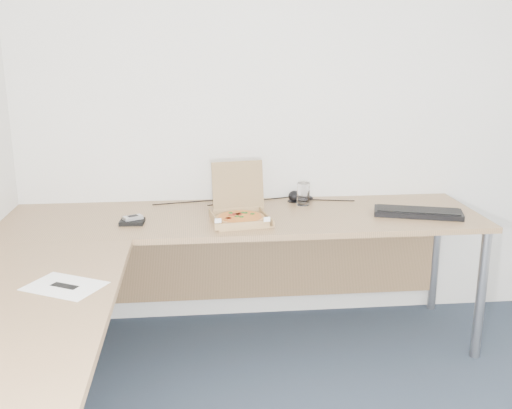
{
  "coord_description": "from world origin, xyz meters",
  "views": [
    {
      "loc": [
        -0.74,
        -1.59,
        1.6
      ],
      "look_at": [
        -0.45,
        1.28,
        0.82
      ],
      "focal_mm": 41.5,
      "sensor_mm": 36.0,
      "label": 1
    }
  ],
  "objects": [
    {
      "name": "dome_speaker",
      "position": [
        -0.19,
        1.65,
        0.76
      ],
      "size": [
        0.08,
        0.08,
        0.07
      ],
      "primitive_type": "ellipsoid",
      "color": "black",
      "rests_on": "desk"
    },
    {
      "name": "wallet",
      "position": [
        -1.07,
        1.31,
        0.74
      ],
      "size": [
        0.13,
        0.11,
        0.02
      ],
      "primitive_type": "cube",
      "rotation": [
        0.0,
        0.0,
        -0.08
      ],
      "color": "black",
      "rests_on": "desk"
    },
    {
      "name": "pizza_box",
      "position": [
        -0.53,
        1.3,
        0.76
      ],
      "size": [
        0.27,
        0.32,
        0.28
      ],
      "rotation": [
        0.0,
        0.0,
        0.15
      ],
      "color": "#A07D4F",
      "rests_on": "desk"
    },
    {
      "name": "drinking_glass",
      "position": [
        -0.15,
        1.57,
        0.79
      ],
      "size": [
        0.07,
        0.07,
        0.13
      ],
      "primitive_type": "cylinder",
      "color": "white",
      "rests_on": "desk"
    },
    {
      "name": "cable_bundle",
      "position": [
        -0.44,
        1.68,
        0.73
      ],
      "size": [
        0.56,
        0.11,
        0.01
      ],
      "primitive_type": null,
      "rotation": [
        0.0,
        0.0,
        0.14
      ],
      "color": "black",
      "rests_on": "desk"
    },
    {
      "name": "paper_sheet",
      "position": [
        -1.25,
        0.52,
        0.73
      ],
      "size": [
        0.33,
        0.3,
        0.0
      ],
      "primitive_type": "cube",
      "rotation": [
        0.0,
        0.0,
        -0.5
      ],
      "color": "white",
      "rests_on": "desk"
    },
    {
      "name": "room_shell",
      "position": [
        0.0,
        0.0,
        1.25
      ],
      "size": [
        3.5,
        3.5,
        2.5
      ],
      "primitive_type": null,
      "color": "silver",
      "rests_on": "ground"
    },
    {
      "name": "desk",
      "position": [
        -0.82,
        0.97,
        0.7
      ],
      "size": [
        2.5,
        2.2,
        0.73
      ],
      "color": "#95704A",
      "rests_on": "ground"
    },
    {
      "name": "mouse",
      "position": [
        -0.13,
        1.65,
        0.75
      ],
      "size": [
        0.11,
        0.09,
        0.03
      ],
      "primitive_type": "ellipsoid",
      "rotation": [
        0.0,
        0.0,
        -0.37
      ],
      "color": "black",
      "rests_on": "desk"
    },
    {
      "name": "keyboard",
      "position": [
        0.41,
        1.3,
        0.74
      ],
      "size": [
        0.48,
        0.29,
        0.03
      ],
      "primitive_type": "cube",
      "rotation": [
        0.0,
        0.0,
        -0.3
      ],
      "color": "black",
      "rests_on": "desk"
    },
    {
      "name": "phone",
      "position": [
        -1.07,
        1.32,
        0.76
      ],
      "size": [
        0.1,
        0.09,
        0.02
      ],
      "primitive_type": "cube",
      "rotation": [
        0.0,
        0.0,
        0.49
      ],
      "color": "#B2B5BA",
      "rests_on": "wallet"
    }
  ]
}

